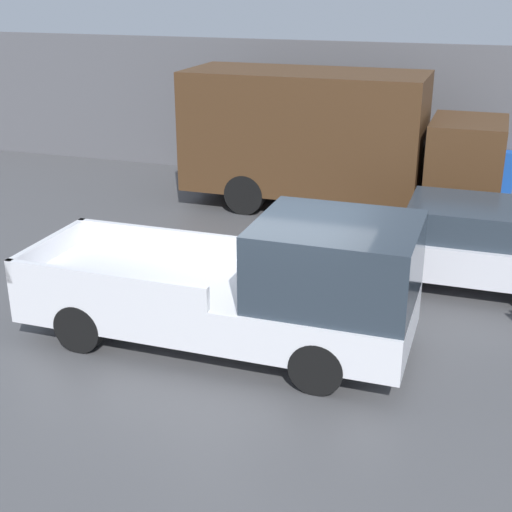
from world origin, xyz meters
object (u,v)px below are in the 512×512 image
at_px(delivery_truck, 329,137).
at_px(newspaper_box, 504,174).
at_px(car, 469,243).
at_px(pickup_truck, 254,287).

bearing_deg(delivery_truck, newspaper_box, 30.86).
bearing_deg(newspaper_box, delivery_truck, -149.14).
relative_size(delivery_truck, newspaper_box, 6.32).
xyz_separation_m(car, newspaper_box, (0.54, 5.97, -0.20)).
height_order(car, delivery_truck, delivery_truck).
bearing_deg(delivery_truck, car, -46.51).
bearing_deg(car, newspaper_box, 84.80).
xyz_separation_m(pickup_truck, car, (2.84, 3.47, -0.19)).
xyz_separation_m(delivery_truck, newspaper_box, (3.97, 2.37, -1.14)).
relative_size(pickup_truck, delivery_truck, 0.80).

